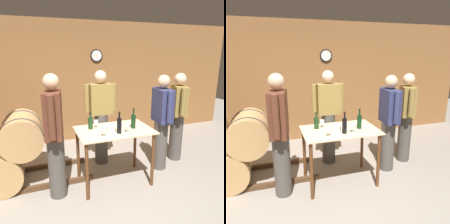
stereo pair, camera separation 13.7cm
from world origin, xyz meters
The scene contains 14 objects.
ground_plane centered at (0.00, 0.00, 0.00)m, with size 14.00×14.00×0.00m, color gray.
back_wall centered at (0.00, 2.46, 1.35)m, with size 8.40×0.08×2.70m.
tasting_table centered at (0.23, 0.43, 0.72)m, with size 1.14×0.74×0.88m.
wine_bottle_far_left centered at (-0.10, 0.59, 0.98)m, with size 0.07×0.07×0.26m.
wine_bottle_left centered at (0.24, 0.27, 1.00)m, with size 0.07×0.07×0.32m.
wine_bottle_center centered at (0.53, 0.40, 1.00)m, with size 0.07×0.07×0.31m.
wine_glass_near_left centered at (-0.02, 0.20, 0.99)m, with size 0.07×0.07×0.14m.
wine_glass_near_center centered at (-0.01, 0.60, 0.97)m, with size 0.07×0.07×0.12m.
wine_glass_near_right centered at (0.36, 0.25, 0.99)m, with size 0.06×0.06×0.15m.
ice_bucket centered at (0.14, 0.34, 0.94)m, with size 0.13×0.13×0.12m.
person_host centered at (-0.66, 0.38, 0.93)m, with size 0.29×0.58×1.76m.
person_visitor_with_scarf centered at (0.23, 1.13, 0.91)m, with size 0.59×0.24×1.72m.
person_visitor_bearded centered at (1.62, 0.77, 0.88)m, with size 0.34×0.56×1.66m.
person_visitor_near_door centered at (1.14, 0.56, 0.88)m, with size 0.25×0.59×1.66m.
Camera 1 is at (-0.88, -2.49, 2.01)m, focal length 35.00 mm.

